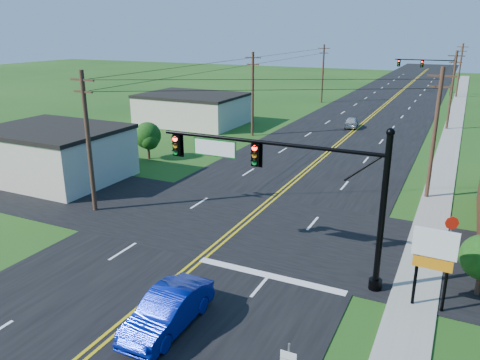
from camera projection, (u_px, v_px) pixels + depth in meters
The scene contains 19 objects.
ground at pixel (105, 336), 18.09m from camera, with size 260.00×260.00×0.00m, color #194212.
road_main at pixel (366, 120), 60.94m from camera, with size 16.00×220.00×0.04m, color black.
road_cross at pixel (239, 224), 28.37m from camera, with size 70.00×10.00×0.04m, color black.
sidewalk at pixel (449, 144), 48.03m from camera, with size 2.00×160.00×0.08m, color gray.
signal_mast_main at pixel (286, 177), 21.69m from camera, with size 11.30×0.60×7.48m.
signal_mast_far at pixel (427, 68), 83.43m from camera, with size 10.98×0.60×7.48m.
cream_bldg_near at pixel (55, 153), 36.47m from camera, with size 10.20×8.20×4.10m.
cream_bldg_far at pixel (193, 109), 57.92m from camera, with size 12.20×9.20×3.70m.
utility_pole_left_a at pixel (88, 140), 29.12m from camera, with size 1.80×0.28×9.00m.
utility_pole_left_b at pixel (253, 93), 50.55m from camera, with size 1.80×0.28×9.00m.
utility_pole_left_c at pixel (323, 73), 73.69m from camera, with size 1.80×0.28×9.00m.
utility_pole_right_a at pixel (435, 132), 31.45m from camera, with size 1.80×0.28×9.00m.
utility_pole_right_b at pixel (452, 89), 53.73m from camera, with size 1.80×0.28×9.00m.
utility_pole_right_c at pixel (460, 69), 79.45m from camera, with size 1.80×0.28×9.00m.
tree_left at pixel (148, 136), 42.05m from camera, with size 2.40×2.40×3.37m.
blue_car at pixel (168, 311), 18.32m from camera, with size 1.64×4.70×1.55m, color #061893.
distant_car at pixel (352, 122), 55.86m from camera, with size 1.50×3.72×1.27m, color #B8B8BD.
stop_sign at pixel (451, 227), 24.41m from camera, with size 0.70×0.27×2.04m.
pylon_sign at pixel (434, 252), 19.07m from camera, with size 1.76×0.30×3.61m.
Camera 1 is at (11.38, -11.55, 11.33)m, focal length 35.00 mm.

